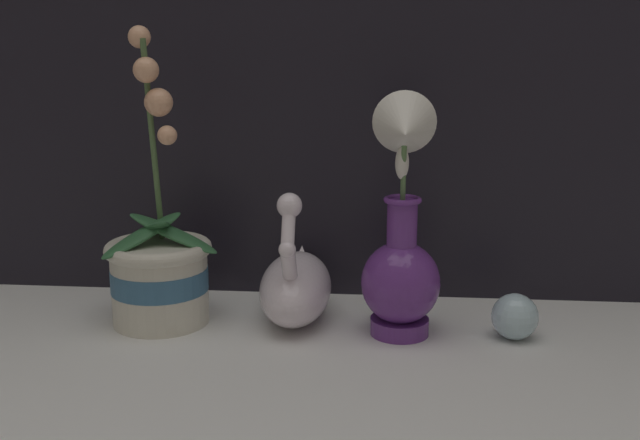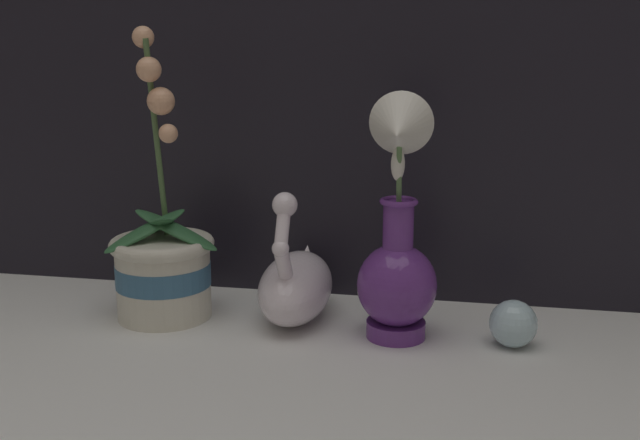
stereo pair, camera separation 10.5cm
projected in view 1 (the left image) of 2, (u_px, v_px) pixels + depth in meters
The scene contains 5 objects.
ground_plane at pixel (324, 352), 0.97m from camera, with size 2.80×2.80×0.00m, color silver.
orchid_potted_plant at pixel (159, 267), 1.06m from camera, with size 0.17×0.16×0.41m.
swan_figurine at pixel (296, 284), 1.07m from camera, with size 0.10×0.21×0.20m.
blue_vase at pixel (401, 248), 1.00m from camera, with size 0.11×0.12×0.33m.
glass_sphere at pixel (515, 317), 1.01m from camera, with size 0.06×0.06×0.06m.
Camera 1 is at (0.07, -0.90, 0.39)m, focal length 42.00 mm.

